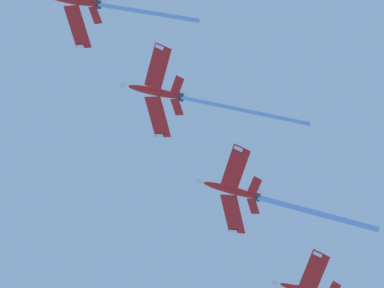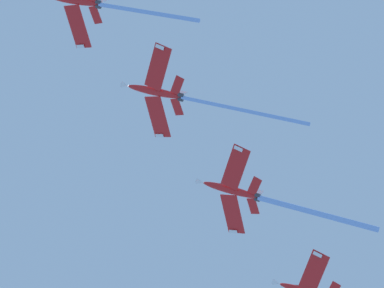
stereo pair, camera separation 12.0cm
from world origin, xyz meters
The scene contains 3 objects.
jet_lead centered at (6.43, -16.90, 152.91)m, with size 30.46×19.33×16.21m.
jet_second centered at (-14.51, -26.60, 144.97)m, with size 34.35×19.35×18.16m.
jet_third centered at (-36.57, -37.64, 136.06)m, with size 32.50×19.37×17.78m.
Camera 1 is at (2.53, 31.08, 1.62)m, focal length 74.57 mm.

